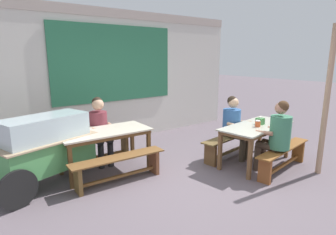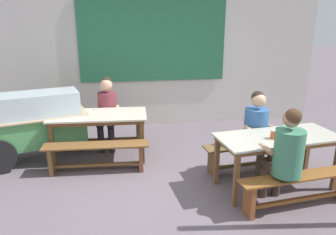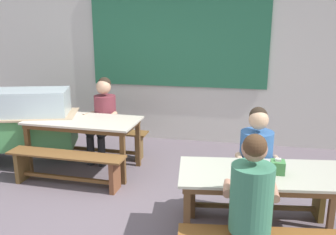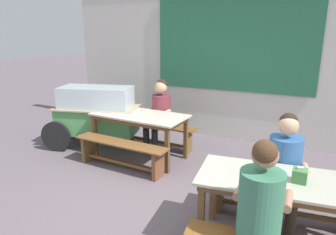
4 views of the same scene
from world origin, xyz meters
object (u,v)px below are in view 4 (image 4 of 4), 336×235
(person_right_near_table, at_px, (285,163))
(tissue_box, at_px, (300,175))
(condiment_jar, at_px, (276,175))
(bench_far_front, at_px, (121,151))
(bench_near_back, at_px, (283,196))
(person_near_front, at_px, (261,204))
(food_cart, at_px, (96,112))
(dining_table_far, at_px, (140,119))
(bench_far_back, at_px, (157,132))
(person_center_facing, at_px, (159,110))
(dining_table_near, at_px, (288,187))

(person_right_near_table, distance_m, tissue_box, 0.51)
(tissue_box, relative_size, condiment_jar, 1.22)
(bench_far_front, height_order, bench_near_back, same)
(person_right_near_table, distance_m, person_near_front, 0.97)
(bench_far_front, xyz_separation_m, food_cart, (-0.94, 0.61, 0.37))
(dining_table_far, bearing_deg, bench_far_back, 87.64)
(tissue_box, bearing_deg, person_right_near_table, 109.55)
(bench_near_back, relative_size, person_near_front, 1.27)
(bench_near_back, distance_m, food_cart, 3.46)
(bench_far_back, distance_m, bench_far_front, 1.07)
(person_right_near_table, relative_size, condiment_jar, 10.45)
(bench_far_front, bearing_deg, person_center_facing, 81.87)
(dining_table_far, distance_m, person_right_near_table, 2.51)
(dining_table_far, xyz_separation_m, tissue_box, (2.51, -1.36, 0.14))
(dining_table_near, relative_size, person_near_front, 1.32)
(food_cart, xyz_separation_m, person_right_near_table, (3.31, -0.96, 0.05))
(bench_far_front, bearing_deg, person_right_near_table, -8.49)
(dining_table_near, distance_m, person_right_near_table, 0.48)
(person_near_front, bearing_deg, bench_near_back, 85.23)
(tissue_box, bearing_deg, condiment_jar, -156.36)
(bench_far_back, height_order, condiment_jar, condiment_jar)
(person_right_near_table, bearing_deg, tissue_box, -70.45)
(person_near_front, height_order, condiment_jar, person_near_front)
(person_center_facing, bearing_deg, dining_table_near, -38.39)
(dining_table_near, height_order, bench_near_back, dining_table_near)
(dining_table_far, distance_m, condiment_jar, 2.74)
(bench_near_back, xyz_separation_m, person_near_front, (-0.09, -1.03, 0.44))
(dining_table_near, height_order, person_right_near_table, person_right_near_table)
(dining_table_near, relative_size, bench_far_front, 1.08)
(dining_table_far, bearing_deg, person_right_near_table, -20.76)
(person_near_front, height_order, person_center_facing, person_near_front)
(bench_near_back, xyz_separation_m, person_right_near_table, (-0.01, -0.06, 0.42))
(bench_near_back, bearing_deg, food_cart, 164.85)
(dining_table_far, bearing_deg, condiment_jar, -31.91)
(bench_near_back, distance_m, tissue_box, 0.76)
(food_cart, bearing_deg, person_right_near_table, -16.16)
(dining_table_near, xyz_separation_m, person_center_facing, (-2.30, 1.83, 0.05))
(person_center_facing, distance_m, tissue_box, 3.01)
(food_cart, distance_m, person_center_facing, 1.16)
(bench_near_back, bearing_deg, bench_far_back, 149.70)
(bench_near_back, height_order, person_near_front, person_near_front)
(person_center_facing, relative_size, condiment_jar, 10.61)
(bench_far_back, relative_size, food_cart, 0.79)
(food_cart, relative_size, person_center_facing, 1.53)
(bench_far_back, xyz_separation_m, tissue_box, (2.49, -1.90, 0.52))
(person_right_near_table, bearing_deg, dining_table_near, -80.29)
(bench_near_back, relative_size, food_cart, 0.85)
(bench_far_back, height_order, bench_far_front, same)
(person_right_near_table, xyz_separation_m, person_center_facing, (-2.22, 1.35, 0.01))
(person_right_near_table, distance_m, person_center_facing, 2.60)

